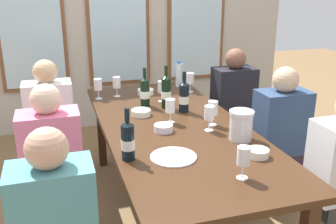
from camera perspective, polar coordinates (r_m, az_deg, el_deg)
name	(u,v)px	position (r m, az deg, el deg)	size (l,w,h in m)	color
ground_plane	(173,216)	(3.05, 0.80, -15.02)	(12.00, 12.00, 0.00)	brown
back_wall_with_windows	(117,2)	(4.60, -7.49, 15.65)	(4.17, 0.10, 2.90)	#BCB1A3
dining_table	(174,134)	(2.73, 0.86, -3.31)	(0.97, 2.24, 0.74)	#3B2313
white_plate_0	(173,157)	(2.23, 0.80, -6.60)	(0.27, 0.27, 0.01)	white
metal_pitcher	(241,125)	(2.48, 10.67, -1.89)	(0.16, 0.16, 0.19)	silver
wine_bottle_0	(166,92)	(3.03, -0.26, 3.01)	(0.08, 0.08, 0.34)	black
wine_bottle_1	(145,92)	(3.09, -3.40, 3.01)	(0.08, 0.08, 0.31)	black
wine_bottle_2	(128,140)	(2.18, -5.91, -4.17)	(0.08, 0.08, 0.30)	black
wine_bottle_3	(184,97)	(2.95, 2.35, 2.26)	(0.08, 0.08, 0.31)	black
tasting_bowl_0	(163,128)	(2.59, -0.68, -2.37)	(0.13, 0.13, 0.05)	white
tasting_bowl_1	(258,153)	(2.29, 13.06, -5.87)	(0.12, 0.12, 0.05)	white
tasting_bowl_2	(141,113)	(2.90, -3.97, -0.08)	(0.14, 0.14, 0.04)	white
tasting_bowl_3	(146,92)	(3.43, -3.30, 2.98)	(0.14, 0.14, 0.05)	white
water_bottle	(179,75)	(3.66, 1.62, 5.50)	(0.06, 0.06, 0.24)	white
wine_glass_0	(162,87)	(3.19, -0.91, 3.64)	(0.07, 0.07, 0.17)	white
wine_glass_1	(117,83)	(3.36, -7.56, 4.20)	(0.07, 0.07, 0.17)	white
wine_glass_2	(170,106)	(2.71, 0.34, 0.83)	(0.07, 0.07, 0.17)	white
wine_glass_3	(98,85)	(3.32, -10.24, 3.93)	(0.07, 0.07, 0.17)	white
wine_glass_4	(209,114)	(2.58, 6.09, -0.31)	(0.07, 0.07, 0.17)	white
wine_glass_5	(190,79)	(3.47, 3.28, 4.88)	(0.07, 0.07, 0.17)	white
wine_glass_6	(213,109)	(2.68, 6.60, 0.51)	(0.07, 0.07, 0.17)	white
wine_glass_7	(244,157)	(2.00, 11.03, -6.44)	(0.07, 0.07, 0.17)	white
seated_person_0	(51,130)	(3.35, -16.78, -2.50)	(0.38, 0.24, 1.11)	#252A2F
seated_person_1	(233,110)	(3.74, 9.47, 0.33)	(0.38, 0.24, 1.11)	#2D2F30
seated_person_4	(53,171)	(2.65, -16.48, -8.35)	(0.38, 0.24, 1.11)	#23342E
seated_person_5	(279,142)	(3.09, 16.02, -4.26)	(0.38, 0.24, 1.11)	#2F212B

